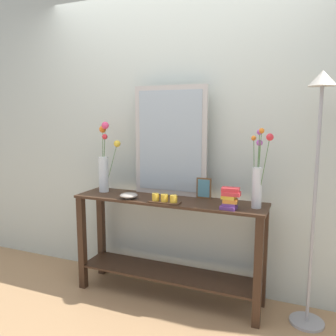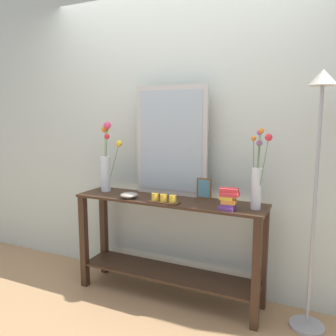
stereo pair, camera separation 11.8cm
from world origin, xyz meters
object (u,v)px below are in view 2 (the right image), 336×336
at_px(floor_lamp, 318,160).
at_px(candle_tray, 164,199).
at_px(mirror_leaning, 171,141).
at_px(vase_right, 257,178).
at_px(book_stack, 228,199).
at_px(console_table, 168,238).
at_px(picture_frame_small, 204,188).
at_px(decorative_bowl, 129,195).
at_px(tall_vase_left, 107,163).

bearing_deg(floor_lamp, candle_tray, -171.58).
height_order(mirror_leaning, vase_right, mirror_leaning).
bearing_deg(book_stack, candle_tray, -178.21).
distance_m(vase_right, candle_tray, 0.71).
relative_size(console_table, floor_lamp, 0.87).
xyz_separation_m(picture_frame_small, floor_lamp, (0.81, -0.10, 0.29)).
bearing_deg(candle_tray, picture_frame_small, 47.86).
bearing_deg(console_table, vase_right, 0.81).
bearing_deg(decorative_bowl, book_stack, -0.07).
bearing_deg(floor_lamp, mirror_leaning, 173.78).
xyz_separation_m(mirror_leaning, decorative_bowl, (-0.25, -0.26, -0.42)).
distance_m(console_table, picture_frame_small, 0.50).
height_order(decorative_bowl, floor_lamp, floor_lamp).
xyz_separation_m(tall_vase_left, book_stack, (1.13, -0.16, -0.17)).
distance_m(console_table, candle_tray, 0.37).
xyz_separation_m(vase_right, picture_frame_small, (-0.43, 0.12, -0.14)).
distance_m(candle_tray, decorative_bowl, 0.32).
distance_m(console_table, book_stack, 0.67).
relative_size(vase_right, decorative_bowl, 3.99).
distance_m(book_stack, floor_lamp, 0.64).
bearing_deg(floor_lamp, book_stack, -165.81).
xyz_separation_m(mirror_leaning, book_stack, (0.56, -0.26, -0.37)).
bearing_deg(tall_vase_left, candle_tray, -15.40).
height_order(candle_tray, floor_lamp, floor_lamp).
relative_size(console_table, book_stack, 10.01).
xyz_separation_m(picture_frame_small, book_stack, (0.26, -0.24, -0.00)).
distance_m(picture_frame_small, book_stack, 0.36).
xyz_separation_m(console_table, book_stack, (0.52, -0.11, 0.41)).
xyz_separation_m(tall_vase_left, vase_right, (1.31, -0.04, -0.02)).
height_order(vase_right, decorative_bowl, vase_right).
relative_size(mirror_leaning, floor_lamp, 0.51).
distance_m(console_table, tall_vase_left, 0.84).
distance_m(mirror_leaning, tall_vase_left, 0.62).
height_order(picture_frame_small, book_stack, picture_frame_small).
height_order(console_table, mirror_leaning, mirror_leaning).
bearing_deg(candle_tray, vase_right, 11.27).
bearing_deg(book_stack, decorative_bowl, 179.93).
relative_size(candle_tray, picture_frame_small, 1.47).
relative_size(picture_frame_small, floor_lamp, 0.09).
distance_m(vase_right, decorative_bowl, 1.01).
height_order(tall_vase_left, decorative_bowl, tall_vase_left).
xyz_separation_m(console_table, mirror_leaning, (-0.04, 0.15, 0.77)).
relative_size(tall_vase_left, candle_tray, 2.48).
bearing_deg(tall_vase_left, floor_lamp, -0.72).
relative_size(mirror_leaning, decorative_bowl, 6.29).
xyz_separation_m(candle_tray, picture_frame_small, (0.23, 0.26, 0.05)).
height_order(console_table, tall_vase_left, tall_vase_left).
bearing_deg(floor_lamp, tall_vase_left, 179.28).
bearing_deg(floor_lamp, picture_frame_small, 172.85).
xyz_separation_m(console_table, vase_right, (0.69, 0.01, 0.55)).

